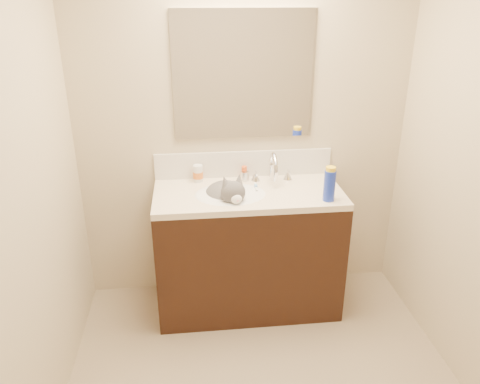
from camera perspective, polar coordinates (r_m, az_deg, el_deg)
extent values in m
cube|color=tan|center=(3.10, 0.44, 8.72)|extent=(2.20, 0.04, 2.50)
cube|color=tan|center=(2.04, -27.13, -2.06)|extent=(0.04, 2.50, 2.50)
cube|color=black|center=(3.18, 0.98, -7.38)|extent=(1.20, 0.55, 0.82)
cube|color=beige|center=(2.98, 1.04, -0.27)|extent=(1.20, 0.55, 0.04)
ellipsoid|color=white|center=(2.96, -1.20, -1.49)|extent=(0.45, 0.36, 0.14)
cylinder|color=silver|center=(3.14, 3.89, 2.44)|extent=(0.04, 0.04, 0.11)
torus|color=silver|center=(3.07, 4.11, 3.00)|extent=(0.03, 0.20, 0.20)
cylinder|color=silver|center=(3.00, 4.38, 1.90)|extent=(0.03, 0.03, 0.06)
cone|color=silver|center=(3.14, 1.89, 1.94)|extent=(0.06, 0.06, 0.06)
cone|color=silver|center=(3.17, 5.83, 2.09)|extent=(0.06, 0.06, 0.06)
ellipsoid|color=#4B494B|center=(3.00, -1.76, -0.73)|extent=(0.35, 0.38, 0.21)
ellipsoid|color=#4B494B|center=(2.83, -0.85, -0.05)|extent=(0.18, 0.17, 0.14)
ellipsoid|color=#4B494B|center=(2.90, -1.26, -0.27)|extent=(0.13, 0.13, 0.13)
cone|color=#4B494B|center=(2.81, -1.83, 1.26)|extent=(0.08, 0.08, 0.09)
cone|color=#4B494B|center=(2.83, -0.13, 1.49)|extent=(0.08, 0.09, 0.09)
ellipsoid|color=silver|center=(2.79, -0.43, -0.87)|extent=(0.08, 0.07, 0.06)
ellipsoid|color=silver|center=(2.90, -1.08, -1.49)|extent=(0.12, 0.09, 0.13)
sphere|color=pink|center=(2.76, -0.27, -1.07)|extent=(0.01, 0.01, 0.01)
cylinder|color=#4B494B|center=(3.05, 0.72, -1.58)|extent=(0.14, 0.21, 0.04)
cube|color=silver|center=(3.18, 0.45, 3.44)|extent=(1.20, 0.02, 0.18)
cube|color=white|center=(3.03, 0.48, 13.98)|extent=(0.90, 0.02, 0.80)
cylinder|color=silver|center=(3.12, -5.15, 2.27)|extent=(0.07, 0.07, 0.12)
cylinder|color=orange|center=(3.12, -5.14, 2.09)|extent=(0.08, 0.08, 0.04)
cylinder|color=#B7B7BC|center=(3.13, 0.61, 1.96)|extent=(0.07, 0.07, 0.06)
cylinder|color=#DE521A|center=(3.15, 0.52, 2.37)|extent=(0.04, 0.04, 0.09)
cube|color=silver|center=(3.03, 1.95, 0.66)|extent=(0.02, 0.13, 0.01)
cube|color=#6CA3E5|center=(3.03, 1.95, 0.74)|extent=(0.02, 0.03, 0.02)
cylinder|color=#1A32BC|center=(2.86, 10.85, 0.76)|extent=(0.08, 0.08, 0.19)
cylinder|color=yellow|center=(2.82, 11.00, 2.67)|extent=(0.07, 0.07, 0.04)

